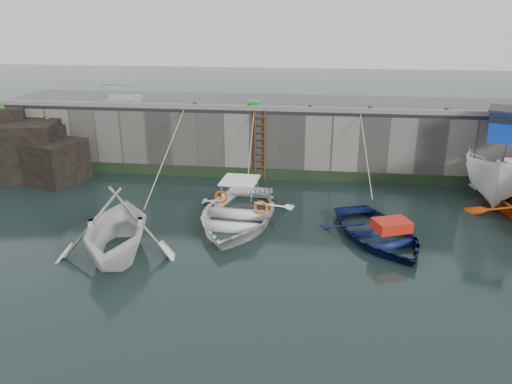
# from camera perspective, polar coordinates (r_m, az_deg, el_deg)

# --- Properties ---
(ground) EXTENTS (120.00, 120.00, 0.00)m
(ground) POSITION_cam_1_polar(r_m,az_deg,el_deg) (13.88, 3.64, -11.71)
(ground) COLOR black
(ground) RESTS_ON ground
(quay_back) EXTENTS (30.00, 5.00, 3.00)m
(quay_back) POSITION_cam_1_polar(r_m,az_deg,el_deg) (25.01, 5.73, 6.39)
(quay_back) COLOR slate
(quay_back) RESTS_ON ground
(road_back) EXTENTS (30.00, 5.00, 0.16)m
(road_back) POSITION_cam_1_polar(r_m,az_deg,el_deg) (24.69, 5.86, 9.96)
(road_back) COLOR black
(road_back) RESTS_ON quay_back
(kerb_back) EXTENTS (30.00, 0.30, 0.20)m
(kerb_back) POSITION_cam_1_polar(r_m,az_deg,el_deg) (22.35, 5.67, 9.41)
(kerb_back) COLOR slate
(kerb_back) RESTS_ON road_back
(algae_back) EXTENTS (30.00, 0.08, 0.50)m
(algae_back) POSITION_cam_1_polar(r_m,az_deg,el_deg) (22.89, 5.40, 1.89)
(algae_back) COLOR black
(algae_back) RESTS_ON ground
(rock_outcrop) EXTENTS (5.85, 4.24, 3.41)m
(rock_outcrop) POSITION_cam_1_polar(r_m,az_deg,el_deg) (25.67, -24.87, 4.45)
(rock_outcrop) COLOR black
(rock_outcrop) RESTS_ON ground
(ladder) EXTENTS (0.51, 0.08, 3.20)m
(ladder) POSITION_cam_1_polar(r_m,az_deg,el_deg) (22.62, 0.42, 5.30)
(ladder) COLOR #3F1E0F
(ladder) RESTS_ON ground
(boat_near_white) EXTENTS (4.96, 5.44, 2.45)m
(boat_near_white) POSITION_cam_1_polar(r_m,az_deg,el_deg) (16.66, -15.44, -6.77)
(boat_near_white) COLOR silver
(boat_near_white) RESTS_ON ground
(boat_near_white_rope) EXTENTS (0.04, 6.25, 3.10)m
(boat_near_white_rope) POSITION_cam_1_polar(r_m,az_deg,el_deg) (21.25, -10.06, -0.47)
(boat_near_white_rope) COLOR tan
(boat_near_white_rope) RESTS_ON ground
(boat_near_blue) EXTENTS (4.35, 5.85, 1.16)m
(boat_near_blue) POSITION_cam_1_polar(r_m,az_deg,el_deg) (18.41, -2.16, -3.41)
(boat_near_blue) COLOR white
(boat_near_blue) RESTS_ON ground
(boat_near_blue_rope) EXTENTS (0.04, 3.71, 3.10)m
(boat_near_blue_rope) POSITION_cam_1_polar(r_m,az_deg,el_deg) (21.93, -0.52, 0.49)
(boat_near_blue_rope) COLOR tan
(boat_near_blue_rope) RESTS_ON ground
(boat_near_navy) EXTENTS (4.84, 5.58, 0.97)m
(boat_near_navy) POSITION_cam_1_polar(r_m,az_deg,el_deg) (17.54, 13.74, -5.23)
(boat_near_navy) COLOR #0A1642
(boat_near_navy) RESTS_ON ground
(boat_near_navy_rope) EXTENTS (0.04, 4.36, 3.10)m
(boat_near_navy_rope) POSITION_cam_1_polar(r_m,az_deg,el_deg) (21.45, 12.65, -0.46)
(boat_near_navy_rope) COLOR tan
(boat_near_navy_rope) RESTS_ON ground
(boat_far_white) EXTENTS (5.05, 7.76, 5.80)m
(boat_far_white) POSITION_cam_1_polar(r_m,az_deg,el_deg) (23.23, 26.28, 2.54)
(boat_far_white) COLOR white
(boat_far_white) RESTS_ON ground
(fish_crate) EXTENTS (0.63, 0.51, 0.32)m
(fish_crate) POSITION_cam_1_polar(r_m,az_deg,el_deg) (23.15, -0.25, 10.01)
(fish_crate) COLOR green
(fish_crate) RESTS_ON road_back
(railing) EXTENTS (1.60, 1.05, 1.00)m
(railing) POSITION_cam_1_polar(r_m,az_deg,el_deg) (25.22, -14.84, 10.27)
(railing) COLOR #A5A8AD
(railing) RESTS_ON road_back
(bollard_a) EXTENTS (0.18, 0.18, 0.28)m
(bollard_a) POSITION_cam_1_polar(r_m,az_deg,el_deg) (23.13, -6.97, 9.81)
(bollard_a) COLOR #3F1E0F
(bollard_a) RESTS_ON road_back
(bollard_b) EXTENTS (0.18, 0.18, 0.28)m
(bollard_b) POSITION_cam_1_polar(r_m,az_deg,el_deg) (22.65, -0.74, 9.74)
(bollard_b) COLOR #3F1E0F
(bollard_b) RESTS_ON road_back
(bollard_c) EXTENTS (0.18, 0.18, 0.28)m
(bollard_c) POSITION_cam_1_polar(r_m,az_deg,el_deg) (22.43, 6.20, 9.53)
(bollard_c) COLOR #3F1E0F
(bollard_c) RESTS_ON road_back
(bollard_d) EXTENTS (0.18, 0.18, 0.28)m
(bollard_d) POSITION_cam_1_polar(r_m,az_deg,el_deg) (22.53, 12.91, 9.20)
(bollard_d) COLOR #3F1E0F
(bollard_d) RESTS_ON road_back
(bollard_e) EXTENTS (0.18, 0.18, 0.28)m
(bollard_e) POSITION_cam_1_polar(r_m,az_deg,el_deg) (23.05, 20.93, 8.64)
(bollard_e) COLOR #3F1E0F
(bollard_e) RESTS_ON road_back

